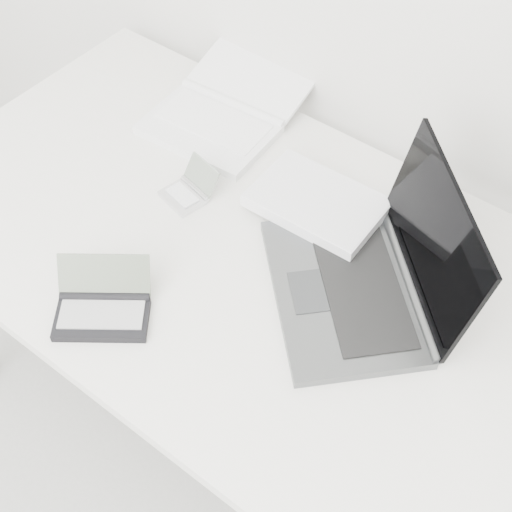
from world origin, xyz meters
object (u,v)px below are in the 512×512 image
Objects in this scene: netbook_open_white at (222,113)px; palmtop_charcoal at (103,307)px; desk at (281,285)px; laptop_large at (353,252)px.

netbook_open_white is 1.78× the size of palmtop_charcoal.
desk is at bearing -40.65° from netbook_open_white.
palmtop_charcoal reaches higher than desk.
netbook_open_white reaches higher than desk.
palmtop_charcoal is at bearing -84.97° from laptop_large.
netbook_open_white is at bearing 70.47° from palmtop_charcoal.
palmtop_charcoal is (0.17, -0.54, -0.00)m from netbook_open_white.
laptop_large reaches higher than desk.
laptop_large reaches higher than netbook_open_white.
desk is 0.34m from palmtop_charcoal.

